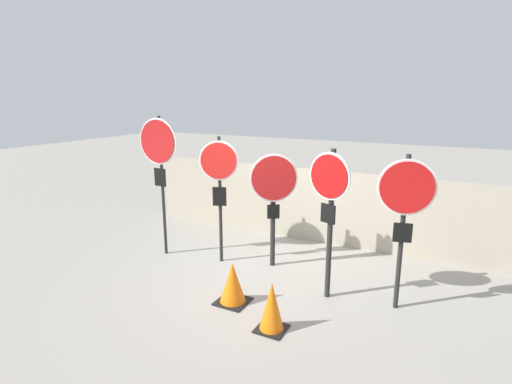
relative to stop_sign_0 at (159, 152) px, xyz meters
name	(u,v)px	position (x,y,z in m)	size (l,w,h in m)	color
ground_plane	(269,272)	(2.09, 0.20, -1.92)	(40.00, 40.00, 0.00)	gray
fence_back	(309,205)	(2.09, 2.00, -1.18)	(7.31, 0.12, 1.47)	#A89E89
stop_sign_0	(159,152)	(0.00, 0.00, 0.00)	(0.81, 0.11, 2.55)	black
stop_sign_1	(219,173)	(1.13, 0.19, -0.31)	(0.64, 0.28, 2.23)	black
stop_sign_2	(273,190)	(2.03, 0.45, -0.56)	(0.69, 0.45, 1.97)	black
stop_sign_3	(330,198)	(3.19, -0.18, -0.40)	(0.64, 0.24, 2.19)	black
stop_sign_4	(405,202)	(4.16, -0.05, -0.38)	(0.72, 0.23, 2.16)	black
traffic_cone_0	(233,283)	(2.06, -0.94, -1.62)	(0.45, 0.45, 0.60)	black
traffic_cone_1	(272,307)	(2.85, -1.31, -1.60)	(0.37, 0.37, 0.64)	black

